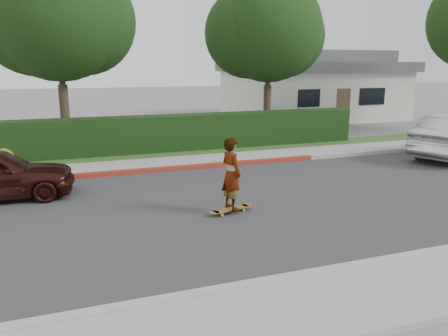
{
  "coord_description": "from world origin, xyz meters",
  "views": [
    {
      "loc": [
        -7.39,
        -9.81,
        3.47
      ],
      "look_at": [
        -3.9,
        -0.06,
        1.0
      ],
      "focal_mm": 35.0,
      "sensor_mm": 36.0,
      "label": 1
    }
  ],
  "objects": [
    {
      "name": "ground",
      "position": [
        0.0,
        0.0,
        0.0
      ],
      "size": [
        120.0,
        120.0,
        0.0
      ],
      "primitive_type": "plane",
      "color": "slate",
      "rests_on": "ground"
    },
    {
      "name": "road",
      "position": [
        0.0,
        0.0,
        0.01
      ],
      "size": [
        60.0,
        8.0,
        0.01
      ],
      "primitive_type": "cube",
      "color": "#2D2D30",
      "rests_on": "ground"
    },
    {
      "name": "curb_far",
      "position": [
        0.0,
        4.1,
        0.07
      ],
      "size": [
        60.0,
        0.2,
        0.15
      ],
      "primitive_type": "cube",
      "color": "#9E9E99",
      "rests_on": "ground"
    },
    {
      "name": "curb_red_section",
      "position": [
        -5.0,
        4.1,
        0.08
      ],
      "size": [
        12.0,
        0.21,
        0.15
      ],
      "primitive_type": "cube",
      "color": "maroon",
      "rests_on": "ground"
    },
    {
      "name": "sidewalk_far",
      "position": [
        0.0,
        5.0,
        0.06
      ],
      "size": [
        60.0,
        1.6,
        0.12
      ],
      "primitive_type": "cube",
      "color": "gray",
      "rests_on": "ground"
    },
    {
      "name": "planting_strip",
      "position": [
        0.0,
        6.6,
        0.05
      ],
      "size": [
        60.0,
        1.6,
        0.1
      ],
      "primitive_type": "cube",
      "color": "#2D4C1E",
      "rests_on": "ground"
    },
    {
      "name": "hedge",
      "position": [
        -3.0,
        7.2,
        0.75
      ],
      "size": [
        15.0,
        1.0,
        1.5
      ],
      "primitive_type": "cube",
      "color": "black",
      "rests_on": "ground"
    },
    {
      "name": "tree_left",
      "position": [
        -7.51,
        8.69,
        5.26
      ],
      "size": [
        5.99,
        5.21,
        8.0
      ],
      "color": "#33261C",
      "rests_on": "ground"
    },
    {
      "name": "tree_center",
      "position": [
        1.49,
        9.19,
        4.9
      ],
      "size": [
        5.66,
        4.84,
        7.44
      ],
      "color": "#33261C",
      "rests_on": "ground"
    },
    {
      "name": "house",
      "position": [
        8.0,
        16.0,
        2.1
      ],
      "size": [
        10.6,
        8.6,
        4.3
      ],
      "color": "beige",
      "rests_on": "ground"
    },
    {
      "name": "skateboard",
      "position": [
        -3.9,
        -0.56,
        0.1
      ],
      "size": [
        1.2,
        0.51,
        0.11
      ],
      "rotation": [
        0.0,
        0.0,
        0.25
      ],
      "color": "#BD8034",
      "rests_on": "ground"
    },
    {
      "name": "skateboarder",
      "position": [
        -3.9,
        -0.56,
        0.97
      ],
      "size": [
        0.55,
        0.71,
        1.71
      ],
      "primitive_type": "imported",
      "rotation": [
        0.0,
        0.0,
        1.82
      ],
      "color": "white",
      "rests_on": "skateboard"
    }
  ]
}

